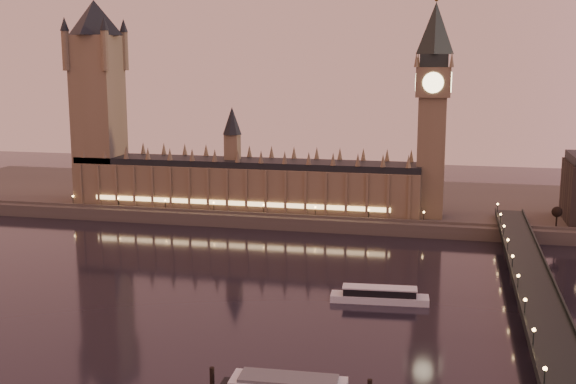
% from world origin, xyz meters
% --- Properties ---
extents(ground, '(700.00, 700.00, 0.00)m').
position_xyz_m(ground, '(0.00, 0.00, 0.00)').
color(ground, black).
rests_on(ground, ground).
extents(far_embankment, '(560.00, 130.00, 6.00)m').
position_xyz_m(far_embankment, '(30.00, 165.00, 3.00)').
color(far_embankment, '#423D35').
rests_on(far_embankment, ground).
extents(palace_of_westminster, '(180.00, 26.62, 52.00)m').
position_xyz_m(palace_of_westminster, '(-40.12, 120.99, 21.71)').
color(palace_of_westminster, brown).
rests_on(palace_of_westminster, ground).
extents(victoria_tower, '(31.68, 31.68, 118.00)m').
position_xyz_m(victoria_tower, '(-120.00, 121.00, 65.79)').
color(victoria_tower, brown).
rests_on(victoria_tower, ground).
extents(big_ben, '(17.68, 17.68, 104.00)m').
position_xyz_m(big_ben, '(53.99, 120.99, 63.95)').
color(big_ben, brown).
rests_on(big_ben, ground).
extents(westminster_bridge, '(13.20, 260.00, 15.30)m').
position_xyz_m(westminster_bridge, '(91.61, 0.00, 5.52)').
color(westminster_bridge, black).
rests_on(westminster_bridge, ground).
extents(bare_tree_0, '(5.22, 5.22, 10.62)m').
position_xyz_m(bare_tree_0, '(112.39, 109.00, 13.90)').
color(bare_tree_0, black).
rests_on(bare_tree_0, ground).
extents(cruise_boat_a, '(33.53, 9.82, 5.29)m').
position_xyz_m(cruise_boat_a, '(41.90, 5.18, 2.33)').
color(cruise_boat_a, silver).
rests_on(cruise_boat_a, ground).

